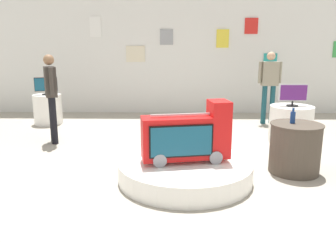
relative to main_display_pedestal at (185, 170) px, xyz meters
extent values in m
plane|color=#A8A091|center=(-0.04, 0.41, -0.14)|extent=(30.00, 30.00, 0.00)
cube|color=silver|center=(-0.04, 5.00, 1.52)|extent=(12.27, 0.10, 3.32)
cube|color=beige|center=(-1.22, 4.93, 1.51)|extent=(0.52, 0.02, 0.44)
cube|color=red|center=(1.91, 4.93, 2.25)|extent=(0.35, 0.02, 0.42)
cube|color=gray|center=(-0.37, 4.93, 1.96)|extent=(0.36, 0.02, 0.41)
cube|color=teal|center=(2.48, 4.93, 1.37)|extent=(0.36, 0.02, 0.31)
cube|color=yellow|center=(1.15, 4.93, 1.92)|extent=(0.34, 0.02, 0.49)
cube|color=white|center=(-2.30, 4.93, 2.23)|extent=(0.30, 0.02, 0.53)
cylinder|color=white|center=(0.00, 0.00, 0.00)|extent=(1.90, 1.90, 0.28)
cylinder|color=gray|center=(-0.38, -0.07, 0.23)|extent=(0.26, 0.45, 0.19)
cylinder|color=gray|center=(0.38, 0.07, 0.23)|extent=(0.26, 0.45, 0.19)
cube|color=red|center=(0.00, 0.00, 0.49)|extent=(1.27, 0.59, 0.59)
cube|color=red|center=(0.47, 0.09, 0.89)|extent=(0.33, 0.41, 0.21)
cube|color=black|center=(-0.06, -0.21, 0.49)|extent=(0.86, 0.17, 0.44)
cube|color=navy|center=(-0.06, -0.21, 0.49)|extent=(0.82, 0.17, 0.40)
cube|color=#B2B2B7|center=(0.00, 0.00, 0.82)|extent=(0.97, 0.21, 0.02)
cylinder|color=white|center=(2.16, 2.02, 0.22)|extent=(0.84, 0.84, 0.72)
cylinder|color=black|center=(2.16, 2.02, 0.59)|extent=(0.22, 0.22, 0.02)
cylinder|color=black|center=(2.16, 2.02, 0.64)|extent=(0.04, 0.04, 0.08)
cube|color=silver|center=(2.16, 2.02, 0.85)|extent=(0.55, 0.04, 0.32)
cube|color=#561E6B|center=(2.16, 2.00, 0.85)|extent=(0.51, 0.02, 0.29)
cylinder|color=white|center=(-3.24, 3.50, 0.22)|extent=(0.67, 0.67, 0.72)
cylinder|color=black|center=(-3.24, 3.50, 0.59)|extent=(0.21, 0.21, 0.02)
cylinder|color=black|center=(-3.24, 3.50, 0.63)|extent=(0.04, 0.04, 0.07)
cube|color=black|center=(-3.24, 3.50, 0.83)|extent=(0.52, 0.18, 0.33)
cube|color=navy|center=(-3.24, 3.48, 0.83)|extent=(0.47, 0.15, 0.29)
cylinder|color=#4C4238|center=(1.66, 0.33, 0.24)|extent=(0.74, 0.74, 0.75)
cylinder|color=#4C4238|center=(1.66, 0.33, 0.61)|extent=(0.77, 0.77, 0.02)
cylinder|color=navy|center=(1.60, 0.37, 0.70)|extent=(0.07, 0.07, 0.17)
cylinder|color=navy|center=(1.60, 0.37, 0.81)|extent=(0.03, 0.03, 0.06)
cylinder|color=#194751|center=(2.23, 3.63, 0.33)|extent=(0.12, 0.12, 0.93)
cylinder|color=#194751|center=(2.03, 3.62, 0.33)|extent=(0.12, 0.12, 0.93)
cube|color=gray|center=(2.13, 3.62, 1.08)|extent=(0.39, 0.21, 0.57)
sphere|color=tan|center=(2.13, 3.62, 1.49)|extent=(0.20, 0.20, 0.20)
cylinder|color=gray|center=(2.37, 3.63, 1.11)|extent=(0.08, 0.08, 0.51)
cylinder|color=gray|center=(1.89, 3.61, 1.11)|extent=(0.08, 0.08, 0.51)
cylinder|color=black|center=(-2.57, 1.96, 0.32)|extent=(0.12, 0.12, 0.92)
cylinder|color=black|center=(-2.49, 1.78, 0.32)|extent=(0.12, 0.12, 0.92)
cube|color=#38332D|center=(-2.53, 1.87, 1.06)|extent=(0.34, 0.43, 0.57)
sphere|color=#8C6647|center=(-2.53, 1.87, 1.48)|extent=(0.20, 0.20, 0.20)
cylinder|color=#38332D|center=(-2.63, 2.09, 1.09)|extent=(0.08, 0.08, 0.51)
cylinder|color=#38332D|center=(-2.43, 1.65, 1.09)|extent=(0.08, 0.08, 0.51)
camera|label=1|loc=(-0.16, -4.60, 1.75)|focal=36.43mm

